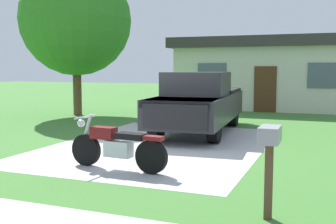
{
  "coord_description": "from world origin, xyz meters",
  "views": [
    {
      "loc": [
        4.12,
        -10.0,
        2.03
      ],
      "look_at": [
        0.26,
        -0.17,
        0.9
      ],
      "focal_mm": 44.34,
      "sensor_mm": 36.0,
      "label": 1
    }
  ],
  "objects": [
    {
      "name": "driveway_pad",
      "position": [
        0.0,
        0.0,
        0.0
      ],
      "size": [
        5.31,
        7.53,
        0.01
      ],
      "primitive_type": "cube",
      "color": "#B0B0B0",
      "rests_on": "ground"
    },
    {
      "name": "ground_plane",
      "position": [
        0.0,
        0.0,
        0.0
      ],
      "size": [
        80.0,
        80.0,
        0.0
      ],
      "primitive_type": "plane",
      "color": "#3E742F"
    },
    {
      "name": "mailbox",
      "position": [
        3.4,
        -4.48,
        0.98
      ],
      "size": [
        0.26,
        0.48,
        1.26
      ],
      "color": "#4C3823",
      "rests_on": "ground"
    },
    {
      "name": "motorcycle",
      "position": [
        0.19,
        -2.79,
        0.47
      ],
      "size": [
        2.21,
        0.7,
        1.09
      ],
      "color": "black",
      "rests_on": "ground"
    },
    {
      "name": "shade_tree",
      "position": [
        -6.03,
        5.16,
        4.03
      ],
      "size": [
        4.69,
        4.69,
        6.38
      ],
      "color": "brown",
      "rests_on": "ground"
    },
    {
      "name": "pickup_truck",
      "position": [
        0.29,
        2.51,
        0.95
      ],
      "size": [
        2.42,
        5.75,
        1.9
      ],
      "color": "black",
      "rests_on": "ground"
    },
    {
      "name": "neighbor_house",
      "position": [
        1.33,
        11.79,
        1.79
      ],
      "size": [
        9.6,
        5.6,
        3.5
      ],
      "color": "beige",
      "rests_on": "ground"
    }
  ]
}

